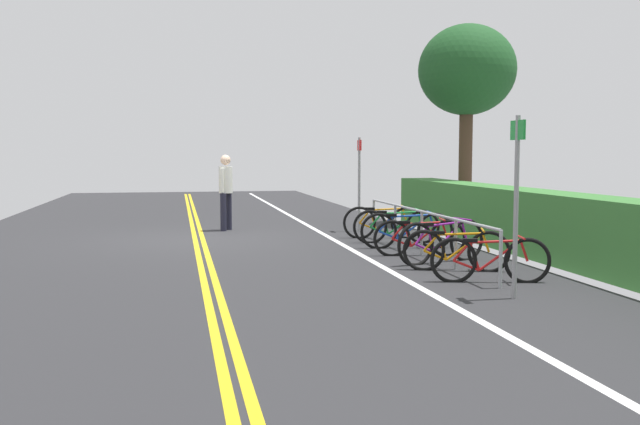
% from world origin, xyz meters
% --- Properties ---
extents(ground_plane, '(36.49, 10.28, 0.05)m').
position_xyz_m(ground_plane, '(0.00, 0.00, -0.03)').
color(ground_plane, '#2B2B2D').
extents(centre_line_yellow_inner, '(32.84, 0.10, 0.00)m').
position_xyz_m(centre_line_yellow_inner, '(0.00, -0.08, 0.00)').
color(centre_line_yellow_inner, gold).
rests_on(centre_line_yellow_inner, ground_plane).
extents(centre_line_yellow_outer, '(32.84, 0.10, 0.00)m').
position_xyz_m(centre_line_yellow_outer, '(0.00, 0.08, 0.00)').
color(centre_line_yellow_outer, gold).
rests_on(centre_line_yellow_outer, ground_plane).
extents(bike_lane_stripe_white, '(32.84, 0.12, 0.00)m').
position_xyz_m(bike_lane_stripe_white, '(0.00, 2.77, 0.00)').
color(bike_lane_stripe_white, white).
rests_on(bike_lane_stripe_white, ground_plane).
extents(bike_rack, '(6.23, 0.05, 0.80)m').
position_xyz_m(bike_rack, '(3.17, 3.81, 0.61)').
color(bike_rack, '#9EA0A5').
rests_on(bike_rack, ground_plane).
extents(bicycle_0, '(0.50, 1.70, 0.72)m').
position_xyz_m(bicycle_0, '(0.61, 3.87, 0.34)').
color(bicycle_0, black).
rests_on(bicycle_0, ground_plane).
extents(bicycle_1, '(0.48, 1.75, 0.72)m').
position_xyz_m(bicycle_1, '(1.42, 3.90, 0.34)').
color(bicycle_1, black).
rests_on(bicycle_1, ground_plane).
extents(bicycle_2, '(0.46, 1.78, 0.73)m').
position_xyz_m(bicycle_2, '(2.23, 3.85, 0.34)').
color(bicycle_2, black).
rests_on(bicycle_2, ground_plane).
extents(bicycle_3, '(0.46, 1.64, 0.69)m').
position_xyz_m(bicycle_3, '(3.21, 3.76, 0.32)').
color(bicycle_3, black).
rests_on(bicycle_3, ground_plane).
extents(bicycle_4, '(0.67, 1.73, 0.75)m').
position_xyz_m(bicycle_4, '(4.01, 3.85, 0.35)').
color(bicycle_4, black).
rests_on(bicycle_4, ground_plane).
extents(bicycle_5, '(0.66, 1.57, 0.68)m').
position_xyz_m(bicycle_5, '(4.82, 3.77, 0.32)').
color(bicycle_5, black).
rests_on(bicycle_5, ground_plane).
extents(bicycle_6, '(0.56, 1.65, 0.68)m').
position_xyz_m(bicycle_6, '(5.82, 3.87, 0.32)').
color(bicycle_6, black).
rests_on(bicycle_6, ground_plane).
extents(pedestrian, '(0.44, 0.32, 1.77)m').
position_xyz_m(pedestrian, '(-1.54, 0.68, 1.03)').
color(pedestrian, '#1E1E2D').
rests_on(pedestrian, ground_plane).
extents(sign_post_near, '(0.36, 0.06, 2.17)m').
position_xyz_m(sign_post_near, '(-0.75, 3.69, 1.31)').
color(sign_post_near, gray).
rests_on(sign_post_near, ground_plane).
extents(sign_post_far, '(0.36, 0.06, 2.27)m').
position_xyz_m(sign_post_far, '(6.92, 3.68, 1.37)').
color(sign_post_far, gray).
rests_on(sign_post_far, ground_plane).
extents(hedge_backdrop, '(15.18, 0.85, 1.15)m').
position_xyz_m(hedge_backdrop, '(4.67, 5.85, 0.57)').
color(hedge_backdrop, '#387533').
rests_on(hedge_backdrop, ground_plane).
extents(tree_near_left, '(2.46, 2.46, 5.05)m').
position_xyz_m(tree_near_left, '(-1.91, 6.80, 3.85)').
color(tree_near_left, '#473323').
rests_on(tree_near_left, ground_plane).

